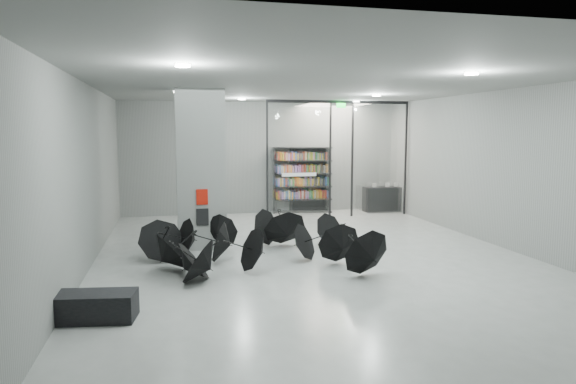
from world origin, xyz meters
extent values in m
plane|color=gray|center=(0.00, 0.00, 0.00)|extent=(14.00, 14.00, 0.00)
cube|color=gray|center=(0.00, 0.00, 4.00)|extent=(10.00, 14.00, 0.02)
cube|color=#606360|center=(0.00, 7.00, 2.00)|extent=(10.00, 0.02, 4.00)
cube|color=#606360|center=(0.00, -7.00, 2.00)|extent=(10.00, 0.02, 4.00)
cube|color=#606360|center=(-5.00, 0.00, 2.00)|extent=(0.02, 14.00, 4.00)
cube|color=#606360|center=(5.00, 0.00, 2.00)|extent=(0.02, 14.00, 4.00)
cube|color=slate|center=(-2.50, 2.00, 2.00)|extent=(1.20, 1.20, 4.00)
cube|color=#A50A07|center=(-2.50, 1.38, 1.35)|extent=(0.28, 0.04, 0.38)
cube|color=black|center=(-2.50, 1.38, 0.85)|extent=(0.30, 0.03, 0.42)
cube|color=#0CE533|center=(2.40, 5.30, 3.82)|extent=(0.30, 0.06, 0.15)
cube|color=silver|center=(1.00, 5.50, 2.00)|extent=(2.20, 0.02, 3.95)
cube|color=silver|center=(3.90, 5.50, 2.00)|extent=(2.00, 0.02, 3.95)
cube|color=black|center=(-0.10, 5.50, 2.00)|extent=(0.06, 0.06, 4.00)
cube|color=black|center=(2.10, 5.50, 2.00)|extent=(0.06, 0.06, 4.00)
cube|color=black|center=(2.90, 5.50, 2.00)|extent=(0.06, 0.06, 4.00)
cube|color=black|center=(4.90, 5.50, 2.00)|extent=(0.06, 0.06, 4.00)
cube|color=black|center=(2.40, 5.50, 3.95)|extent=(5.00, 0.08, 0.10)
cube|color=black|center=(-4.50, -3.00, 0.22)|extent=(1.44, 0.78, 0.44)
cube|color=black|center=(4.45, 6.23, 0.46)|extent=(1.53, 0.61, 0.92)
camera|label=1|loc=(-3.20, -11.22, 2.96)|focal=31.80mm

